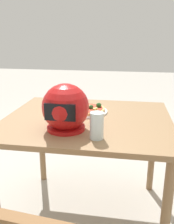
# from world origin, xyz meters

# --- Properties ---
(ground_plane) EXTENTS (14.00, 14.00, 0.00)m
(ground_plane) POSITION_xyz_m (0.00, 0.00, 0.00)
(ground_plane) COLOR #B2ADA3
(dining_table) EXTENTS (1.04, 0.90, 0.73)m
(dining_table) POSITION_xyz_m (0.00, 0.00, 0.65)
(dining_table) COLOR olive
(dining_table) RESTS_ON ground
(pizza_plate) EXTENTS (0.28, 0.28, 0.01)m
(pizza_plate) POSITION_xyz_m (0.02, -0.11, 0.74)
(pizza_plate) COLOR white
(pizza_plate) RESTS_ON dining_table
(pizza) EXTENTS (0.25, 0.25, 0.06)m
(pizza) POSITION_xyz_m (0.02, -0.12, 0.76)
(pizza) COLOR tan
(pizza) RESTS_ON pizza_plate
(motorcycle_helmet) EXTENTS (0.26, 0.26, 0.26)m
(motorcycle_helmet) POSITION_xyz_m (0.09, 0.21, 0.86)
(motorcycle_helmet) COLOR #B21414
(motorcycle_helmet) RESTS_ON dining_table
(drinking_glass) EXTENTS (0.07, 0.07, 0.14)m
(drinking_glass) POSITION_xyz_m (-0.10, 0.31, 0.80)
(drinking_glass) COLOR silver
(drinking_glass) RESTS_ON dining_table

